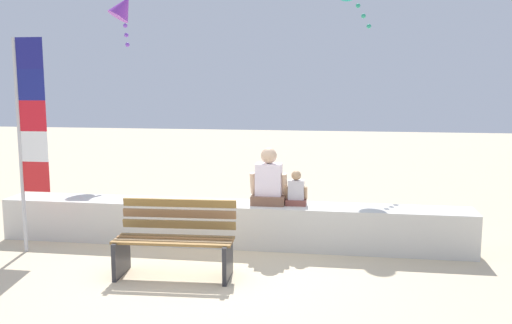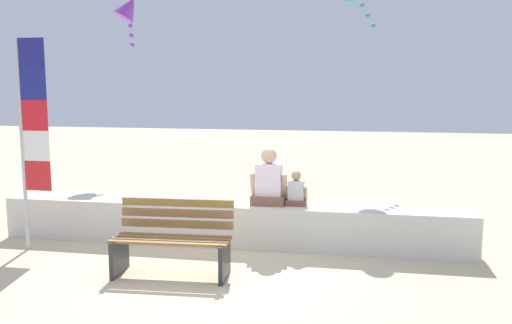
% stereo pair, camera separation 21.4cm
% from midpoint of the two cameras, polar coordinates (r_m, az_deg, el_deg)
% --- Properties ---
extents(ground_plane, '(40.00, 40.00, 0.00)m').
position_cam_midpoint_polar(ground_plane, '(6.87, -4.11, -11.36)').
color(ground_plane, beige).
extents(seawall_ledge, '(6.71, 0.60, 0.60)m').
position_cam_midpoint_polar(seawall_ledge, '(7.95, -1.85, -6.36)').
color(seawall_ledge, silver).
rests_on(seawall_ledge, ground).
extents(park_bench, '(1.44, 0.68, 0.88)m').
position_cam_midpoint_polar(park_bench, '(6.76, -7.69, -8.13)').
color(park_bench, olive).
rests_on(park_bench, ground).
extents(person_adult, '(0.52, 0.38, 0.80)m').
position_cam_midpoint_polar(person_adult, '(7.76, 2.12, -2.10)').
color(person_adult, brown).
rests_on(person_adult, seawall_ledge).
extents(person_child, '(0.32, 0.23, 0.49)m').
position_cam_midpoint_polar(person_child, '(7.74, 4.95, -3.08)').
color(person_child, brown).
rests_on(person_child, seawall_ledge).
extents(flag_banner, '(0.42, 0.05, 2.88)m').
position_cam_midpoint_polar(flag_banner, '(7.97, -21.60, 3.37)').
color(flag_banner, '#B7B7BC').
rests_on(flag_banner, ground).
extents(kite_purple, '(0.72, 0.72, 1.05)m').
position_cam_midpoint_polar(kite_purple, '(11.08, -12.45, 15.27)').
color(kite_purple, purple).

